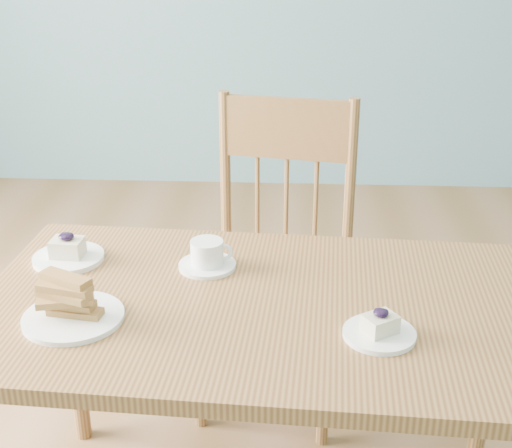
# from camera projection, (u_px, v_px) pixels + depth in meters

# --- Properties ---
(dining_table) EXTENTS (1.35, 0.82, 0.70)m
(dining_table) POSITION_uv_depth(u_px,v_px,m) (264.00, 328.00, 1.64)
(dining_table) COLOR olive
(dining_table) RESTS_ON ground
(dining_chair) EXTENTS (0.52, 0.51, 1.00)m
(dining_chair) POSITION_uv_depth(u_px,v_px,m) (277.00, 257.00, 2.26)
(dining_chair) COLOR olive
(dining_chair) RESTS_ON ground
(cheesecake_plate_near) EXTENTS (0.15, 0.15, 0.06)m
(cheesecake_plate_near) POSITION_uv_depth(u_px,v_px,m) (380.00, 330.00, 1.47)
(cheesecake_plate_near) COLOR white
(cheesecake_plate_near) RESTS_ON dining_table
(cheesecake_plate_far) EXTENTS (0.18, 0.18, 0.08)m
(cheesecake_plate_far) POSITION_uv_depth(u_px,v_px,m) (68.00, 253.00, 1.80)
(cheesecake_plate_far) COLOR white
(cheesecake_plate_far) RESTS_ON dining_table
(coffee_cup) EXTENTS (0.14, 0.14, 0.07)m
(coffee_cup) POSITION_uv_depth(u_px,v_px,m) (208.00, 256.00, 1.76)
(coffee_cup) COLOR white
(coffee_cup) RESTS_ON dining_table
(biscotti_plate) EXTENTS (0.22, 0.22, 0.10)m
(biscotti_plate) POSITION_uv_depth(u_px,v_px,m) (72.00, 306.00, 1.53)
(biscotti_plate) COLOR white
(biscotti_plate) RESTS_ON dining_table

